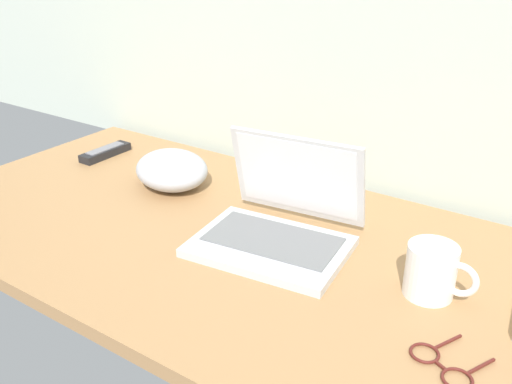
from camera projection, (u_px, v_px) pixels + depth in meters
name	position (u px, v px, depth m)	size (l,w,h in m)	color
desk	(241.00, 245.00, 1.20)	(1.60, 0.76, 0.03)	#A87A4C
laptop	(280.00, 221.00, 1.16)	(0.33, 0.31, 0.21)	silver
coffee_mug	(432.00, 271.00, 0.99)	(0.13, 0.09, 0.10)	white
remote_control_near	(105.00, 152.00, 1.63)	(0.05, 0.16, 0.02)	black
eyeglasses	(442.00, 365.00, 0.84)	(0.13, 0.13, 0.01)	#591E19
cushion	(172.00, 170.00, 1.42)	(0.21, 0.18, 0.09)	#B2B7C1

